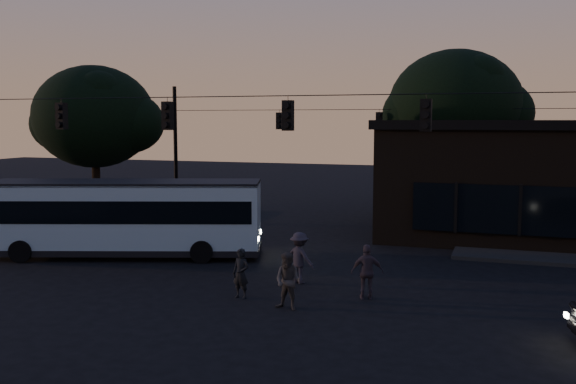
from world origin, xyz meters
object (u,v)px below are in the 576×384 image
(pedestrian_d, at_px, (300,258))
(pedestrian_b, at_px, (288,281))
(building, at_px, (553,178))
(pedestrian_a, at_px, (241,274))
(bus, at_px, (125,214))
(pedestrian_c, at_px, (367,272))

(pedestrian_d, bearing_deg, pedestrian_b, 122.12)
(building, distance_m, pedestrian_a, 17.60)
(pedestrian_d, bearing_deg, bus, 7.80)
(bus, xyz_separation_m, pedestrian_a, (6.70, -4.10, -0.93))
(pedestrian_a, bearing_deg, pedestrian_b, -9.97)
(pedestrian_c, relative_size, pedestrian_d, 0.98)
(building, height_order, pedestrian_b, building)
(pedestrian_c, bearing_deg, pedestrian_b, 25.64)
(pedestrian_c, bearing_deg, pedestrian_a, -0.04)
(building, bearing_deg, pedestrian_c, -113.89)
(building, bearing_deg, pedestrian_a, -123.31)
(bus, bearing_deg, pedestrian_b, -47.63)
(building, relative_size, pedestrian_b, 9.32)
(bus, height_order, pedestrian_d, bus)
(bus, distance_m, pedestrian_c, 10.79)
(pedestrian_c, distance_m, pedestrian_d, 2.77)
(pedestrian_b, relative_size, pedestrian_d, 0.96)
(building, relative_size, pedestrian_a, 10.09)
(pedestrian_c, bearing_deg, building, -131.63)
(bus, bearing_deg, pedestrian_a, -49.72)
(bus, relative_size, pedestrian_c, 6.53)
(pedestrian_b, xyz_separation_m, pedestrian_c, (1.91, 1.81, 0.01))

